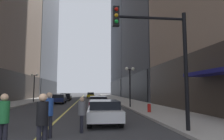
% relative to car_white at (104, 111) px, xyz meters
% --- Properties ---
extents(ground_plane, '(200.00, 200.00, 0.00)m').
position_rel_car_white_xyz_m(ground_plane, '(-2.91, 27.91, -0.72)').
color(ground_plane, '#38383A').
extents(sidewalk_left, '(4.50, 78.00, 0.15)m').
position_rel_car_white_xyz_m(sidewalk_left, '(-11.16, 27.91, -0.65)').
color(sidewalk_left, '#ADA8A0').
rests_on(sidewalk_left, ground).
extents(sidewalk_right, '(4.50, 78.00, 0.15)m').
position_rel_car_white_xyz_m(sidewalk_right, '(5.34, 27.91, -0.65)').
color(sidewalk_right, '#ADA8A0').
rests_on(sidewalk_right, ground).
extents(lane_centre_stripe, '(0.16, 70.00, 0.01)m').
position_rel_car_white_xyz_m(lane_centre_stripe, '(-2.91, 27.91, -0.72)').
color(lane_centre_stripe, '#E5D64C').
rests_on(lane_centre_stripe, ground).
extents(building_left_far, '(15.76, 26.00, 46.32)m').
position_rel_car_white_xyz_m(building_left_far, '(-21.19, 52.91, 22.37)').
color(building_left_far, slate).
rests_on(building_left_far, ground).
extents(storefront_awning_right, '(1.60, 4.94, 3.12)m').
position_rel_car_white_xyz_m(storefront_awning_right, '(6.78, -0.47, 2.26)').
color(storefront_awning_right, navy).
rests_on(storefront_awning_right, ground).
extents(car_white, '(1.96, 4.59, 1.32)m').
position_rel_car_white_xyz_m(car_white, '(0.00, 0.00, 0.00)').
color(car_white, silver).
rests_on(car_white, ground).
extents(car_maroon, '(1.82, 4.69, 1.32)m').
position_rel_car_white_xyz_m(car_maroon, '(-0.01, 7.72, -0.00)').
color(car_maroon, maroon).
rests_on(car_maroon, ground).
extents(car_navy, '(1.93, 4.60, 1.32)m').
position_rel_car_white_xyz_m(car_navy, '(-5.26, 17.61, -0.00)').
color(car_navy, '#141E4C').
rests_on(car_navy, ground).
extents(car_black, '(2.09, 4.73, 1.32)m').
position_rel_car_white_xyz_m(car_black, '(-5.27, 26.03, 0.00)').
color(car_black, black).
rests_on(car_black, ground).
extents(car_yellow, '(1.82, 4.10, 1.32)m').
position_rel_car_white_xyz_m(car_yellow, '(-0.60, 36.00, -0.00)').
color(car_yellow, yellow).
rests_on(car_yellow, ground).
extents(car_silver, '(1.84, 4.34, 1.32)m').
position_rel_car_white_xyz_m(car_silver, '(-0.46, 44.04, -0.00)').
color(car_silver, '#B7B7BC').
rests_on(car_silver, ground).
extents(pedestrian_in_black_coat, '(0.46, 0.46, 1.81)m').
position_rel_car_white_xyz_m(pedestrian_in_black_coat, '(-2.24, -5.53, 0.34)').
color(pedestrian_in_black_coat, black).
rests_on(pedestrian_in_black_coat, ground).
extents(pedestrian_in_grey_suit, '(0.40, 0.40, 1.61)m').
position_rel_car_white_xyz_m(pedestrian_in_grey_suit, '(-1.20, -2.47, 0.21)').
color(pedestrian_in_grey_suit, black).
rests_on(pedestrian_in_grey_suit, ground).
extents(pedestrian_with_orange_bag, '(0.42, 0.42, 1.69)m').
position_rel_car_white_xyz_m(pedestrian_with_orange_bag, '(-4.77, -2.03, 0.26)').
color(pedestrian_with_orange_bag, black).
rests_on(pedestrian_with_orange_bag, ground).
extents(pedestrian_in_blue_hoodie, '(0.45, 0.45, 1.82)m').
position_rel_car_white_xyz_m(pedestrian_in_blue_hoodie, '(-2.48, -3.37, 0.35)').
color(pedestrian_in_blue_hoodie, black).
rests_on(pedestrian_in_blue_hoodie, ground).
extents(pedestrian_in_green_parka, '(0.35, 0.35, 1.80)m').
position_rel_car_white_xyz_m(pedestrian_in_green_parka, '(-3.56, -4.98, 0.34)').
color(pedestrian_in_green_parka, black).
rests_on(pedestrian_in_green_parka, ground).
extents(traffic_light_near_right, '(3.43, 0.35, 5.65)m').
position_rel_car_white_xyz_m(traffic_light_near_right, '(2.44, -3.27, 3.02)').
color(traffic_light_near_right, black).
rests_on(traffic_light_near_right, ground).
extents(street_lamp_left_far, '(1.06, 0.36, 4.43)m').
position_rel_car_white_xyz_m(street_lamp_left_far, '(-9.31, 19.56, 2.54)').
color(street_lamp_left_far, black).
rests_on(street_lamp_left_far, ground).
extents(street_lamp_right_mid, '(1.06, 0.36, 4.43)m').
position_rel_car_white_xyz_m(street_lamp_right_mid, '(3.49, 9.20, 2.54)').
color(street_lamp_right_mid, black).
rests_on(street_lamp_right_mid, ground).
extents(fire_hydrant_right, '(0.28, 0.28, 0.80)m').
position_rel_car_white_xyz_m(fire_hydrant_right, '(3.99, 4.04, -0.32)').
color(fire_hydrant_right, red).
rests_on(fire_hydrant_right, ground).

